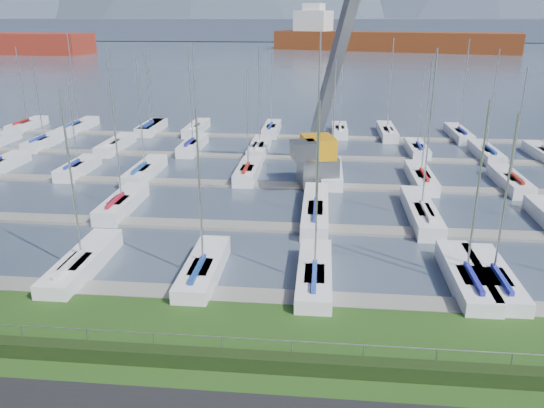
# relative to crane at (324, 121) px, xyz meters

# --- Properties ---
(water) EXTENTS (800.00, 540.00, 0.20)m
(water) POSITION_rel_crane_xyz_m (-3.13, 232.43, -5.73)
(water) COLOR #424E60
(hedge) EXTENTS (80.00, 0.70, 0.70)m
(hedge) POSITION_rel_crane_xyz_m (-3.13, -27.97, -4.98)
(hedge) COLOR black
(hedge) RESTS_ON grass
(fence) EXTENTS (80.00, 0.04, 0.04)m
(fence) POSITION_rel_crane_xyz_m (-3.13, -27.57, -4.13)
(fence) COLOR gray
(fence) RESTS_ON grass
(foothill) EXTENTS (900.00, 80.00, 12.00)m
(foothill) POSITION_rel_crane_xyz_m (-3.13, 302.43, 0.67)
(foothill) COLOR #3F495C
(foothill) RESTS_ON water
(docks) EXTENTS (90.00, 41.60, 0.25)m
(docks) POSITION_rel_crane_xyz_m (-3.13, -1.57, -5.55)
(docks) COLOR slate
(docks) RESTS_ON water
(crane) EXTENTS (6.97, 13.14, 22.35)m
(crane) POSITION_rel_crane_xyz_m (0.00, 0.00, 0.00)
(crane) COLOR slate
(crane) RESTS_ON water
(cargo_ship_mid) EXTENTS (101.95, 47.82, 21.50)m
(cargo_ship_mid) POSITION_rel_crane_xyz_m (23.84, 191.93, -1.80)
(cargo_ship_mid) COLOR maroon
(cargo_ship_mid) RESTS_ON water
(sailboat_fleet) EXTENTS (74.76, 49.47, 13.68)m
(sailboat_fleet) POSITION_rel_crane_xyz_m (-5.23, 0.94, -0.05)
(sailboat_fleet) COLOR #1B1E94
(sailboat_fleet) RESTS_ON water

